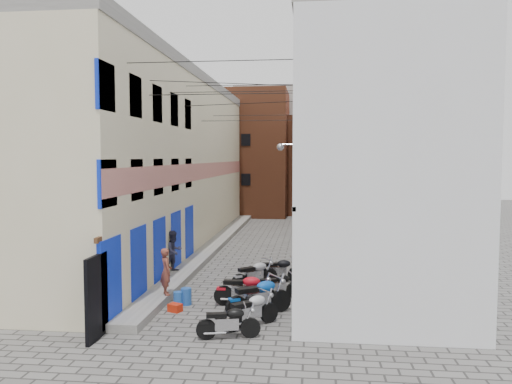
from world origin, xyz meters
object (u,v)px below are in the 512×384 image
(motorcycle_c, at_px, (259,295))
(person_b, at_px, (174,251))
(motorcycle_d, at_px, (245,288))
(person_a, at_px, (166,271))
(red_crate, at_px, (175,308))
(motorcycle_g, at_px, (279,269))
(motorcycle_b, at_px, (251,308))
(water_jug_far, at_px, (186,296))
(motorcycle_f, at_px, (255,273))
(motorcycle_e, at_px, (278,284))
(water_jug_near, at_px, (178,299))
(motorcycle_a, at_px, (228,320))

(motorcycle_c, xyz_separation_m, person_b, (-3.80, 4.25, 0.43))
(motorcycle_d, bearing_deg, person_b, -137.45)
(person_a, xyz_separation_m, red_crate, (0.56, -0.97, -0.89))
(motorcycle_g, height_order, red_crate, motorcycle_g)
(motorcycle_d, bearing_deg, motorcycle_b, 11.20)
(motorcycle_c, height_order, person_b, person_b)
(water_jug_far, bearing_deg, motorcycle_d, 2.98)
(motorcycle_f, bearing_deg, person_b, -150.52)
(motorcycle_f, bearing_deg, motorcycle_e, -5.19)
(water_jug_near, bearing_deg, water_jug_far, 31.35)
(motorcycle_d, relative_size, person_a, 1.30)
(motorcycle_b, distance_m, water_jug_near, 3.09)
(motorcycle_e, distance_m, water_jug_far, 3.03)
(motorcycle_e, bearing_deg, water_jug_near, -88.78)
(motorcycle_a, relative_size, motorcycle_e, 1.00)
(motorcycle_b, relative_size, motorcycle_e, 1.09)
(person_a, bearing_deg, motorcycle_d, -122.23)
(motorcycle_f, height_order, water_jug_near, motorcycle_f)
(motorcycle_b, height_order, water_jug_far, motorcycle_b)
(motorcycle_d, bearing_deg, motorcycle_c, 29.80)
(motorcycle_e, bearing_deg, person_b, -139.09)
(motorcycle_c, distance_m, motorcycle_e, 1.85)
(motorcycle_b, bearing_deg, motorcycle_c, 131.74)
(person_a, relative_size, person_b, 0.95)
(person_b, bearing_deg, motorcycle_g, -63.71)
(motorcycle_e, height_order, water_jug_far, motorcycle_e)
(water_jug_near, bearing_deg, motorcycle_g, 47.78)
(motorcycle_a, xyz_separation_m, motorcycle_e, (1.02, 3.79, -0.00))
(motorcycle_f, bearing_deg, water_jug_near, -83.15)
(red_crate, bearing_deg, person_b, 106.16)
(motorcycle_d, relative_size, red_crate, 5.15)
(water_jug_far, bearing_deg, motorcycle_g, 48.82)
(water_jug_near, bearing_deg, motorcycle_b, -33.93)
(motorcycle_d, distance_m, motorcycle_g, 3.17)
(motorcycle_c, relative_size, person_a, 1.42)
(motorcycle_c, height_order, motorcycle_e, motorcycle_c)
(motorcycle_a, height_order, motorcycle_e, motorcycle_a)
(motorcycle_e, relative_size, red_crate, 4.35)
(motorcycle_d, relative_size, motorcycle_g, 1.09)
(motorcycle_f, relative_size, water_jug_far, 3.60)
(motorcycle_e, relative_size, motorcycle_g, 0.92)
(person_b, distance_m, water_jug_near, 3.85)
(motorcycle_d, relative_size, motorcycle_f, 1.03)
(water_jug_near, bearing_deg, motorcycle_d, 6.42)
(motorcycle_g, bearing_deg, water_jug_far, -49.65)
(motorcycle_a, height_order, motorcycle_d, motorcycle_d)
(motorcycle_f, height_order, water_jug_far, motorcycle_f)
(motorcycle_c, distance_m, water_jug_near, 2.77)
(water_jug_near, bearing_deg, motorcycle_a, -52.11)
(motorcycle_e, distance_m, red_crate, 3.49)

